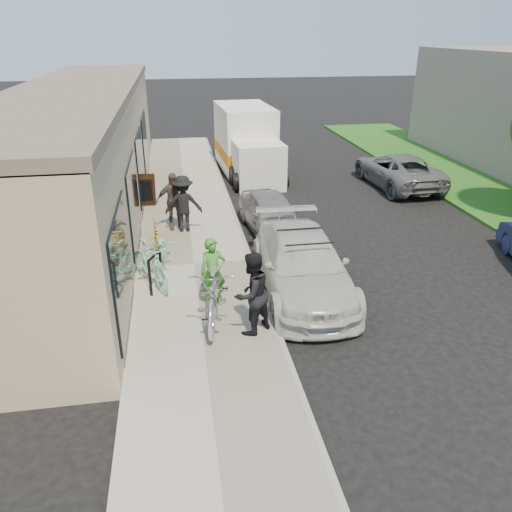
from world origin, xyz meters
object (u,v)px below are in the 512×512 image
sedan_white (302,264)px  far_car_gray (398,170)px  bike_rack (155,269)px  moving_truck (247,144)px  sandwich_board (145,191)px  sedan_silver (271,213)px  cruiser_bike_c (157,239)px  man_standing (252,294)px  woman_rider (213,272)px  bystander_a (183,204)px  bystander_b (173,201)px  cruiser_bike_a (150,264)px  cruiser_bike_b (162,253)px  tandem_bike (214,289)px

sedan_white → far_car_gray: size_ratio=1.04×
bike_rack → moving_truck: (3.79, 10.80, 0.55)m
bike_rack → sandwich_board: size_ratio=0.87×
sandwich_board → sedan_silver: 4.86m
moving_truck → cruiser_bike_c: bearing=-116.3°
bike_rack → man_standing: 2.91m
bike_rack → sedan_silver: size_ratio=0.25×
woman_rider → cruiser_bike_c: woman_rider is taller
sedan_silver → bystander_a: (-2.67, 0.20, 0.40)m
woman_rider → bike_rack: bearing=138.8°
sandwich_board → man_standing: 8.92m
bike_rack → sedan_silver: 4.98m
far_car_gray → cruiser_bike_c: bearing=28.8°
cruiser_bike_c → bystander_a: 1.93m
woman_rider → bystander_b: size_ratio=0.89×
sedan_white → cruiser_bike_a: bearing=173.2°
man_standing → cruiser_bike_b: (-1.81, 3.17, -0.37)m
sedan_white → sedan_silver: 3.89m
moving_truck → bystander_a: size_ratio=3.37×
man_standing → bystander_a: 6.03m
sedan_silver → tandem_bike: (-2.20, -5.03, 0.20)m
sandwich_board → man_standing: (2.41, -8.59, 0.33)m
bystander_a → bystander_b: bearing=-40.0°
bike_rack → bystander_a: bystander_a is taller
woman_rider → man_standing: man_standing is taller
cruiser_bike_c → moving_truck: bearing=60.6°
sandwich_board → sedan_silver: size_ratio=0.29×
man_standing → bystander_b: 6.35m
sedan_silver → bystander_b: 3.03m
woman_rider → cruiser_bike_b: woman_rider is taller
sandwich_board → sedan_silver: sedan_silver is taller
moving_truck → far_car_gray: 6.47m
sedan_silver → far_car_gray: bearing=29.6°
bystander_b → moving_truck: bearing=56.7°
sandwich_board → bystander_a: 2.97m
far_car_gray → cruiser_bike_c: size_ratio=3.02×
woman_rider → sedan_silver: bearing=57.4°
cruiser_bike_b → cruiser_bike_c: bearing=97.9°
tandem_bike → bystander_a: bearing=103.3°
far_car_gray → sandwich_board: bearing=5.3°
bike_rack → woman_rider: (1.29, -0.89, 0.24)m
cruiser_bike_b → bystander_a: bearing=76.9°
bike_rack → bystander_a: bearing=78.1°
woman_rider → bystander_b: 4.99m
moving_truck → tandem_bike: 12.51m
moving_truck → cruiser_bike_a: 11.24m
far_car_gray → cruiser_bike_a: far_car_gray is taller
tandem_bike → cruiser_bike_c: 3.74m
sandwich_board → cruiser_bike_b: size_ratio=0.55×
cruiser_bike_a → cruiser_bike_b: (0.26, 0.76, -0.05)m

